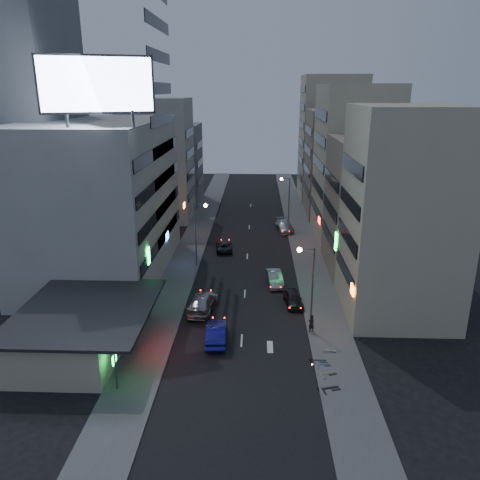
# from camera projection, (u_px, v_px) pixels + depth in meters

# --- Properties ---
(ground) EXTENTS (180.00, 180.00, 0.00)m
(ground) POSITION_uv_depth(u_px,v_px,m) (240.00, 366.00, 37.78)
(ground) COLOR black
(ground) RESTS_ON ground
(sidewalk_left) EXTENTS (4.00, 120.00, 0.12)m
(sidewalk_left) POSITION_uv_depth(u_px,v_px,m) (192.00, 246.00, 66.57)
(sidewalk_left) COLOR #4C4C4F
(sidewalk_left) RESTS_ON ground
(sidewalk_right) EXTENTS (4.00, 120.00, 0.12)m
(sidewalk_right) POSITION_uv_depth(u_px,v_px,m) (304.00, 247.00, 66.00)
(sidewalk_right) COLOR #4C4C4F
(sidewalk_right) RESTS_ON ground
(food_court) EXTENTS (11.00, 13.00, 3.88)m
(food_court) POSITION_uv_depth(u_px,v_px,m) (77.00, 329.00, 39.57)
(food_court) COLOR #B6A88E
(food_court) RESTS_ON ground
(white_building) EXTENTS (14.00, 24.00, 18.00)m
(white_building) POSITION_uv_depth(u_px,v_px,m) (101.00, 200.00, 54.64)
(white_building) COLOR #A8A7A3
(white_building) RESTS_ON ground
(grey_tower) EXTENTS (10.00, 14.00, 34.00)m
(grey_tower) POSITION_uv_depth(u_px,v_px,m) (28.00, 127.00, 55.36)
(grey_tower) COLOR slate
(grey_tower) RESTS_ON ground
(shophouse_near) EXTENTS (10.00, 11.00, 20.00)m
(shophouse_near) POSITION_uv_depth(u_px,v_px,m) (403.00, 215.00, 44.15)
(shophouse_near) COLOR #B6A88E
(shophouse_near) RESTS_ON ground
(shophouse_mid) EXTENTS (11.00, 12.00, 16.00)m
(shophouse_mid) POSITION_uv_depth(u_px,v_px,m) (377.00, 206.00, 55.68)
(shophouse_mid) COLOR gray
(shophouse_mid) RESTS_ON ground
(shophouse_far) EXTENTS (10.00, 14.00, 22.00)m
(shophouse_far) POSITION_uv_depth(u_px,v_px,m) (353.00, 165.00, 67.14)
(shophouse_far) COLOR #B6A88E
(shophouse_far) RESTS_ON ground
(far_left_a) EXTENTS (11.00, 10.00, 20.00)m
(far_left_a) POSITION_uv_depth(u_px,v_px,m) (158.00, 160.00, 78.05)
(far_left_a) COLOR #A8A7A3
(far_left_a) RESTS_ON ground
(far_left_b) EXTENTS (12.00, 10.00, 15.00)m
(far_left_b) POSITION_uv_depth(u_px,v_px,m) (169.00, 163.00, 91.20)
(far_left_b) COLOR slate
(far_left_b) RESTS_ON ground
(far_right_a) EXTENTS (11.00, 12.00, 18.00)m
(far_right_a) POSITION_uv_depth(u_px,v_px,m) (339.00, 163.00, 82.00)
(far_right_a) COLOR gray
(far_right_a) RESTS_ON ground
(far_right_b) EXTENTS (12.00, 12.00, 24.00)m
(far_right_b) POSITION_uv_depth(u_px,v_px,m) (331.00, 138.00, 94.37)
(far_right_b) COLOR #B6A88E
(far_right_b) RESTS_ON ground
(billboard) EXTENTS (9.52, 3.75, 6.20)m
(billboard) POSITION_uv_depth(u_px,v_px,m) (97.00, 85.00, 41.07)
(billboard) COLOR #595B60
(billboard) RESTS_ON white_building
(street_lamp_right_near) EXTENTS (1.60, 0.44, 8.02)m
(street_lamp_right_near) POSITION_uv_depth(u_px,v_px,m) (309.00, 277.00, 41.62)
(street_lamp_right_near) COLOR #595B60
(street_lamp_right_near) RESTS_ON sidewalk_right
(street_lamp_left) EXTENTS (1.60, 0.44, 8.02)m
(street_lamp_left) POSITION_uv_depth(u_px,v_px,m) (199.00, 226.00, 57.26)
(street_lamp_left) COLOR #595B60
(street_lamp_left) RESTS_ON sidewalk_left
(street_lamp_right_far) EXTENTS (1.60, 0.44, 8.02)m
(street_lamp_right_far) POSITION_uv_depth(u_px,v_px,m) (287.00, 195.00, 73.95)
(street_lamp_right_far) COLOR #595B60
(street_lamp_right_far) RESTS_ON sidewalk_right
(parked_car_right_near) EXTENTS (2.13, 4.27, 1.40)m
(parked_car_right_near) POSITION_uv_depth(u_px,v_px,m) (293.00, 299.00, 48.27)
(parked_car_right_near) COLOR #242328
(parked_car_right_near) RESTS_ON ground
(parked_car_right_mid) EXTENTS (2.07, 4.78, 1.53)m
(parked_car_right_mid) POSITION_uv_depth(u_px,v_px,m) (275.00, 278.00, 53.29)
(parked_car_right_mid) COLOR #909398
(parked_car_right_mid) RESTS_ON ground
(parked_car_left) EXTENTS (2.55, 4.76, 1.27)m
(parked_car_left) POSITION_uv_depth(u_px,v_px,m) (224.00, 246.00, 64.60)
(parked_car_left) COLOR black
(parked_car_left) RESTS_ON ground
(parked_car_right_far) EXTENTS (2.99, 5.88, 1.63)m
(parked_car_right_far) POSITION_uv_depth(u_px,v_px,m) (285.00, 226.00, 73.43)
(parked_car_right_far) COLOR #A1A4A9
(parked_car_right_far) RESTS_ON ground
(road_car_blue) EXTENTS (2.00, 5.03, 1.63)m
(road_car_blue) POSITION_uv_depth(u_px,v_px,m) (216.00, 333.00, 41.22)
(road_car_blue) COLOR navy
(road_car_blue) RESTS_ON ground
(road_car_silver) EXTENTS (3.07, 6.17, 1.72)m
(road_car_silver) POSITION_uv_depth(u_px,v_px,m) (202.00, 303.00, 47.01)
(road_car_silver) COLOR #92939A
(road_car_silver) RESTS_ON ground
(person) EXTENTS (0.75, 0.69, 1.73)m
(person) POSITION_uv_depth(u_px,v_px,m) (311.00, 323.00, 42.57)
(person) COLOR black
(person) RESTS_ON sidewalk_right
(scooter_black_a) EXTENTS (1.18, 2.12, 1.23)m
(scooter_black_a) POSITION_uv_depth(u_px,v_px,m) (338.00, 379.00, 34.86)
(scooter_black_a) COLOR black
(scooter_black_a) RESTS_ON sidewalk_right
(scooter_silver_a) EXTENTS (1.32, 2.03, 1.18)m
(scooter_silver_a) POSITION_uv_depth(u_px,v_px,m) (334.00, 364.00, 36.73)
(scooter_silver_a) COLOR #96989D
(scooter_silver_a) RESTS_ON sidewalk_right
(scooter_blue) EXTENTS (0.78, 1.71, 1.00)m
(scooter_blue) POSITION_uv_depth(u_px,v_px,m) (330.00, 358.00, 37.77)
(scooter_blue) COLOR navy
(scooter_blue) RESTS_ON sidewalk_right
(scooter_black_b) EXTENTS (0.59, 1.74, 1.06)m
(scooter_black_b) POSITION_uv_depth(u_px,v_px,m) (327.00, 354.00, 38.25)
(scooter_black_b) COLOR black
(scooter_black_b) RESTS_ON sidewalk_right
(scooter_silver_b) EXTENTS (0.87, 1.68, 0.98)m
(scooter_silver_b) POSITION_uv_depth(u_px,v_px,m) (337.00, 345.00, 39.62)
(scooter_silver_b) COLOR #9DA1A4
(scooter_silver_b) RESTS_ON sidewalk_right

